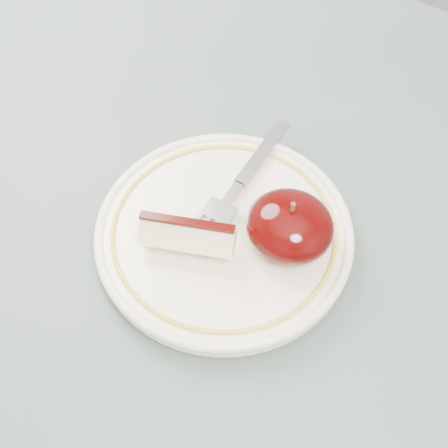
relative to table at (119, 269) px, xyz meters
The scene contains 5 objects.
table is the anchor object (origin of this frame).
plate 0.15m from the table, 20.66° to the left, with size 0.22×0.22×0.02m.
apple_half 0.21m from the table, 21.05° to the left, with size 0.07×0.07×0.05m.
apple_wedge 0.15m from the table, ahead, with size 0.08×0.06×0.04m.
fork 0.16m from the table, 43.35° to the left, with size 0.03×0.17×0.00m.
Camera 1 is at (0.27, -0.21, 1.21)m, focal length 50.00 mm.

